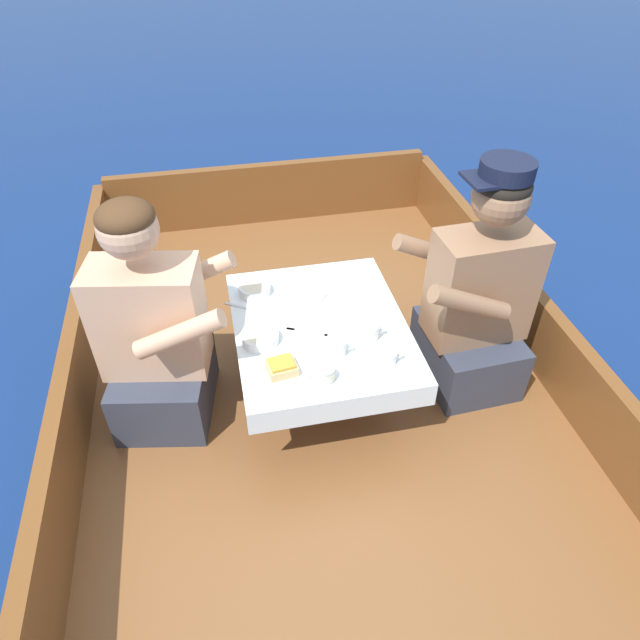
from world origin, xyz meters
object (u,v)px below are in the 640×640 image
at_px(coffee_cup_port, 369,331).
at_px(coffee_cup_starboard, 388,357).
at_px(person_port, 156,337).
at_px(coffee_cup_center, 338,348).
at_px(person_starboard, 477,301).
at_px(sandwich, 282,367).
at_px(tin_can, 326,374).

xyz_separation_m(coffee_cup_port, coffee_cup_starboard, (0.03, -0.15, -0.01)).
bearing_deg(person_port, coffee_cup_center, -6.77).
bearing_deg(coffee_cup_center, coffee_cup_port, 26.74).
relative_size(person_starboard, coffee_cup_starboard, 10.49).
bearing_deg(person_port, sandwich, -19.88).
bearing_deg(person_port, tin_can, -18.15).
height_order(sandwich, coffee_cup_center, coffee_cup_center).
distance_m(person_starboard, coffee_cup_port, 0.48).
xyz_separation_m(person_port, person_starboard, (1.29, -0.07, 0.02)).
bearing_deg(person_port, person_starboard, 7.36).
bearing_deg(coffee_cup_port, coffee_cup_center, -153.26).
height_order(person_port, coffee_cup_center, person_port).
bearing_deg(sandwich, coffee_cup_center, 13.68).
bearing_deg(person_starboard, tin_can, 17.57).
bearing_deg(person_port, coffee_cup_port, 0.82).
bearing_deg(coffee_cup_port, tin_can, -138.42).
height_order(person_starboard, coffee_cup_starboard, person_starboard).
relative_size(sandwich, coffee_cup_center, 1.31).
xyz_separation_m(sandwich, coffee_cup_starboard, (0.40, -0.02, -0.01)).
bearing_deg(coffee_cup_center, person_port, 162.66).
relative_size(coffee_cup_port, tin_can, 1.58).
distance_m(coffee_cup_center, tin_can, 0.14).
relative_size(coffee_cup_port, coffee_cup_starboard, 1.08).
bearing_deg(coffee_cup_center, sandwich, -166.32).
distance_m(sandwich, coffee_cup_starboard, 0.40).
relative_size(person_port, person_starboard, 0.95).
bearing_deg(sandwich, person_port, 149.55).
relative_size(person_starboard, tin_can, 15.31).
relative_size(person_port, coffee_cup_port, 9.21).
bearing_deg(tin_can, person_starboard, 20.45).
xyz_separation_m(coffee_cup_center, tin_can, (-0.07, -0.12, -0.01)).
bearing_deg(sandwich, person_starboard, 12.92).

